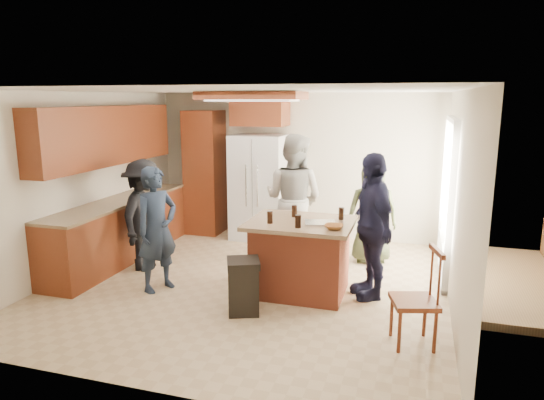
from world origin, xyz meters
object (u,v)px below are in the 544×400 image
(person_behind_left, at_px, (294,199))
(kitchen_island, at_px, (300,256))
(trash_bin, at_px, (244,286))
(spindle_chair, at_px, (416,302))
(person_behind_right, at_px, (372,212))
(person_counter, at_px, (144,215))
(refrigerator, at_px, (259,187))
(person_side_right, at_px, (372,226))
(person_front_left, at_px, (157,229))

(person_behind_left, xyz_separation_m, kitchen_island, (0.38, -1.15, -0.48))
(trash_bin, xyz_separation_m, spindle_chair, (1.88, -0.21, 0.13))
(trash_bin, bearing_deg, kitchen_island, 57.38)
(person_behind_right, bearing_deg, person_counter, 11.26)
(person_behind_right, relative_size, refrigerator, 0.85)
(person_behind_left, height_order, refrigerator, person_behind_left)
(person_behind_right, distance_m, trash_bin, 2.58)
(spindle_chair, bearing_deg, person_counter, 162.57)
(person_side_right, bearing_deg, refrigerator, -159.02)
(person_behind_right, height_order, kitchen_island, person_behind_right)
(person_side_right, distance_m, trash_bin, 1.71)
(person_counter, bearing_deg, person_front_left, -145.56)
(person_side_right, height_order, trash_bin, person_side_right)
(person_counter, relative_size, spindle_chair, 1.59)
(person_behind_right, bearing_deg, person_front_left, 25.83)
(refrigerator, bearing_deg, kitchen_island, -60.09)
(person_behind_right, distance_m, spindle_chair, 2.54)
(person_front_left, distance_m, person_behind_left, 2.08)
(person_behind_right, xyz_separation_m, refrigerator, (-2.00, 0.72, 0.14))
(person_behind_right, relative_size, trash_bin, 2.43)
(person_front_left, relative_size, trash_bin, 2.52)
(person_counter, xyz_separation_m, kitchen_island, (2.32, -0.21, -0.32))
(person_counter, distance_m, kitchen_island, 2.35)
(kitchen_island, bearing_deg, person_behind_right, 63.53)
(person_side_right, bearing_deg, trash_bin, -80.57)
(person_counter, bearing_deg, spindle_chair, -115.30)
(person_side_right, xyz_separation_m, kitchen_island, (-0.84, -0.15, -0.42))
(spindle_chair, bearing_deg, person_behind_left, 130.18)
(person_behind_left, height_order, trash_bin, person_behind_left)
(person_front_left, distance_m, spindle_chair, 3.22)
(refrigerator, bearing_deg, spindle_chair, -49.86)
(person_behind_left, distance_m, person_counter, 2.16)
(person_behind_left, relative_size, person_side_right, 1.07)
(kitchen_island, bearing_deg, person_front_left, -166.83)
(person_front_left, distance_m, trash_bin, 1.40)
(refrigerator, bearing_deg, person_counter, -117.95)
(refrigerator, relative_size, spindle_chair, 1.81)
(person_side_right, bearing_deg, person_behind_left, -153.96)
(person_behind_left, relative_size, person_counter, 1.21)
(person_behind_right, height_order, refrigerator, refrigerator)
(refrigerator, distance_m, kitchen_island, 2.57)
(person_behind_right, bearing_deg, refrigerator, -31.12)
(person_behind_right, height_order, spindle_chair, person_behind_right)
(person_front_left, distance_m, person_side_right, 2.66)
(person_counter, xyz_separation_m, trash_bin, (1.84, -0.96, -0.47))
(person_behind_left, height_order, person_behind_right, person_behind_left)
(person_behind_left, distance_m, trash_bin, 2.01)
(person_behind_left, bearing_deg, person_side_right, 154.51)
(spindle_chair, bearing_deg, person_side_right, 116.39)
(person_front_left, height_order, person_behind_left, person_behind_left)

